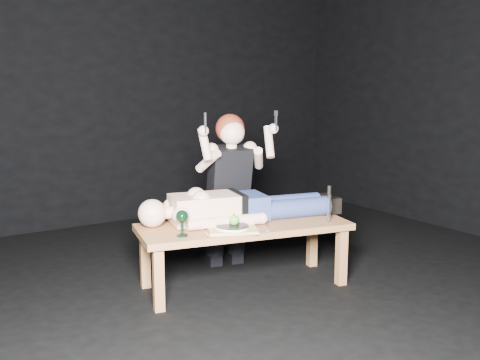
{
  "coord_description": "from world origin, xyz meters",
  "views": [
    {
      "loc": [
        -2.06,
        -2.84,
        1.4
      ],
      "look_at": [
        -0.06,
        0.28,
        0.75
      ],
      "focal_mm": 40.88,
      "sensor_mm": 36.0,
      "label": 1
    }
  ],
  "objects_px": {
    "table": "(244,255)",
    "carving_knife": "(329,204)",
    "kneeling_woman": "(226,189)",
    "serving_tray": "(232,230)",
    "goblet": "(182,223)",
    "lying_man": "(243,203)"
  },
  "relations": [
    {
      "from": "table",
      "to": "carving_knife",
      "type": "height_order",
      "value": "carving_knife"
    },
    {
      "from": "kneeling_woman",
      "to": "serving_tray",
      "type": "relative_size",
      "value": 3.85
    },
    {
      "from": "serving_tray",
      "to": "goblet",
      "type": "xyz_separation_m",
      "value": [
        -0.33,
        0.07,
        0.07
      ]
    },
    {
      "from": "serving_tray",
      "to": "carving_knife",
      "type": "xyz_separation_m",
      "value": [
        0.7,
        -0.16,
        0.12
      ]
    },
    {
      "from": "table",
      "to": "goblet",
      "type": "bearing_deg",
      "value": -162.2
    },
    {
      "from": "goblet",
      "to": "lying_man",
      "type": "bearing_deg",
      "value": 15.39
    },
    {
      "from": "table",
      "to": "serving_tray",
      "type": "xyz_separation_m",
      "value": [
        -0.17,
        -0.12,
        0.23
      ]
    },
    {
      "from": "lying_man",
      "to": "table",
      "type": "bearing_deg",
      "value": -109.24
    },
    {
      "from": "lying_man",
      "to": "goblet",
      "type": "relative_size",
      "value": 7.94
    },
    {
      "from": "goblet",
      "to": "carving_knife",
      "type": "xyz_separation_m",
      "value": [
        1.03,
        -0.23,
        0.04
      ]
    },
    {
      "from": "kneeling_woman",
      "to": "goblet",
      "type": "relative_size",
      "value": 7.22
    },
    {
      "from": "table",
      "to": "lying_man",
      "type": "bearing_deg",
      "value": 70.76
    },
    {
      "from": "lying_man",
      "to": "serving_tray",
      "type": "bearing_deg",
      "value": -123.76
    },
    {
      "from": "table",
      "to": "serving_tray",
      "type": "bearing_deg",
      "value": -132.44
    },
    {
      "from": "table",
      "to": "kneeling_woman",
      "type": "height_order",
      "value": "kneeling_woman"
    },
    {
      "from": "goblet",
      "to": "serving_tray",
      "type": "bearing_deg",
      "value": -11.96
    },
    {
      "from": "lying_man",
      "to": "goblet",
      "type": "distance_m",
      "value": 0.59
    },
    {
      "from": "table",
      "to": "carving_knife",
      "type": "xyz_separation_m",
      "value": [
        0.53,
        -0.28,
        0.35
      ]
    },
    {
      "from": "table",
      "to": "carving_knife",
      "type": "relative_size",
      "value": 5.62
    },
    {
      "from": "goblet",
      "to": "kneeling_woman",
      "type": "bearing_deg",
      "value": 38.43
    },
    {
      "from": "carving_knife",
      "to": "table",
      "type": "bearing_deg",
      "value": 164.57
    },
    {
      "from": "lying_man",
      "to": "kneeling_woman",
      "type": "bearing_deg",
      "value": 90.88
    }
  ]
}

